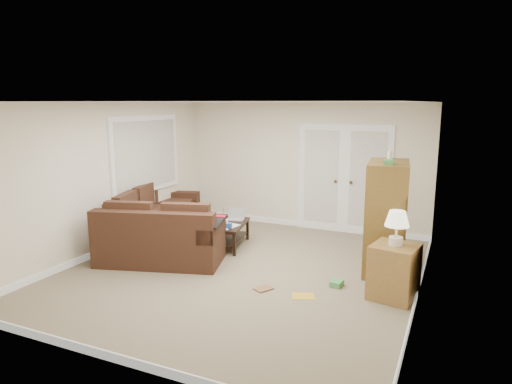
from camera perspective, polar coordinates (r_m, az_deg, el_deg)
The scene contains 17 objects.
floor at distance 6.98m, azimuth -1.68°, elevation -9.80°, with size 5.50×5.50×0.00m, color gray.
ceiling at distance 6.52m, azimuth -1.80°, elevation 11.19°, with size 5.00×5.50×0.02m, color white.
wall_left at distance 8.04m, azimuth -17.99°, elevation 1.68°, with size 0.02×5.50×2.50m, color white.
wall_right at distance 6.00m, azimuth 20.27°, elevation -1.51°, with size 0.02×5.50×2.50m, color white.
wall_back at distance 9.16m, azimuth 5.82°, elevation 3.26°, with size 5.00×0.02×2.50m, color white.
wall_front at distance 4.40m, azimuth -17.68°, elevation -5.78°, with size 5.00×0.02×2.50m, color white.
baseboards at distance 6.96m, azimuth -1.68°, elevation -9.41°, with size 5.00×5.50×0.10m, color silver, non-canonical shape.
french_doors at distance 8.93m, azimuth 10.91°, elevation 1.52°, with size 1.80×0.05×2.13m.
window_left at distance 8.73m, azimuth -13.53°, elevation 4.62°, with size 0.05×1.92×1.42m.
sectional_sofa at distance 8.10m, azimuth -12.05°, elevation -4.44°, with size 2.68×3.07×0.90m.
coffee_table at distance 8.06m, azimuth -3.32°, elevation -5.22°, with size 0.71×1.11×0.70m.
tv_armoire at distance 7.02m, azimuth 15.91°, elevation -2.97°, with size 0.68×1.09×1.77m.
side_cabinet at distance 6.18m, azimuth 16.89°, elevation -8.98°, with size 0.64×0.64×1.16m.
space_heater at distance 8.73m, azimuth 14.80°, elevation -4.81°, with size 0.12×0.10×0.30m, color white.
floor_magazine at distance 6.14m, azimuth 5.91°, elevation -12.83°, with size 0.29×0.22×0.01m, color gold.
floor_greenbox at distance 6.51m, azimuth 10.06°, elevation -11.19°, with size 0.15×0.20×0.08m, color #45984D.
floor_book at distance 6.39m, azimuth 0.46°, elevation -11.75°, with size 0.18×0.24×0.02m, color brown.
Camera 1 is at (2.86, -5.86, 2.49)m, focal length 32.00 mm.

